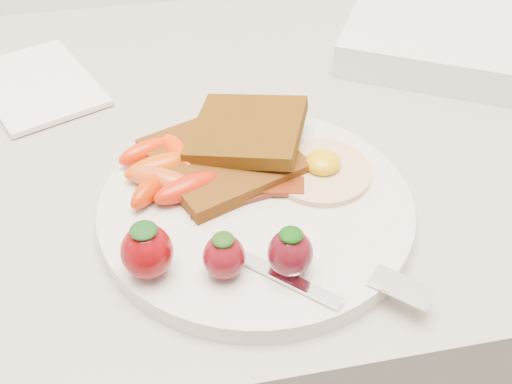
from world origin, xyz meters
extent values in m
cube|color=gray|center=(0.00, 1.70, 0.45)|extent=(2.00, 0.60, 0.90)
cylinder|color=silver|center=(0.03, 1.56, 0.91)|extent=(0.27, 0.27, 0.02)
cube|color=#491E0A|center=(0.01, 1.62, 0.93)|extent=(0.15, 0.15, 0.01)
cube|color=black|center=(0.03, 1.64, 0.94)|extent=(0.13, 0.13, 0.02)
cylinder|color=#EEE8BA|center=(0.09, 1.59, 0.92)|extent=(0.12, 0.12, 0.01)
ellipsoid|color=#DAA307|center=(0.09, 1.59, 0.93)|extent=(0.04, 0.04, 0.02)
cube|color=#41100B|center=(0.01, 1.57, 0.92)|extent=(0.09, 0.04, 0.00)
cube|color=#501503|center=(0.03, 1.58, 0.92)|extent=(0.09, 0.04, 0.00)
cube|color=#3D0F0D|center=(0.02, 1.59, 0.92)|extent=(0.09, 0.06, 0.00)
ellipsoid|color=#CA4402|center=(-0.05, 1.61, 0.93)|extent=(0.07, 0.04, 0.02)
ellipsoid|color=#C64616|center=(-0.05, 1.59, 0.93)|extent=(0.07, 0.05, 0.02)
ellipsoid|color=#B92900|center=(-0.06, 1.58, 0.93)|extent=(0.05, 0.05, 0.02)
ellipsoid|color=red|center=(-0.03, 1.63, 0.93)|extent=(0.04, 0.06, 0.02)
ellipsoid|color=red|center=(-0.06, 1.64, 0.93)|extent=(0.06, 0.04, 0.02)
ellipsoid|color=#BB1D05|center=(-0.03, 1.58, 0.93)|extent=(0.07, 0.04, 0.02)
ellipsoid|color=#6E0407|center=(-0.07, 1.50, 0.94)|extent=(0.04, 0.04, 0.04)
ellipsoid|color=#0F3A0F|center=(-0.07, 1.50, 0.96)|extent=(0.02, 0.02, 0.01)
ellipsoid|color=#610A12|center=(-0.01, 1.49, 0.94)|extent=(0.03, 0.03, 0.04)
ellipsoid|color=#183B0C|center=(-0.01, 1.49, 0.95)|extent=(0.02, 0.02, 0.01)
ellipsoid|color=#4B0A13|center=(0.04, 1.48, 0.94)|extent=(0.03, 0.03, 0.04)
ellipsoid|color=#083C05|center=(0.04, 1.48, 0.96)|extent=(0.02, 0.02, 0.01)
cube|color=silver|center=(0.02, 1.48, 0.92)|extent=(0.09, 0.09, 0.00)
cube|color=white|center=(0.11, 1.44, 0.92)|extent=(0.05, 0.05, 0.00)
cube|color=white|center=(-0.17, 1.81, 0.91)|extent=(0.16, 0.19, 0.01)
cube|color=silver|center=(0.36, 1.80, 0.92)|extent=(0.41, 0.39, 0.04)
camera|label=1|loc=(-0.05, 1.17, 1.29)|focal=45.00mm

